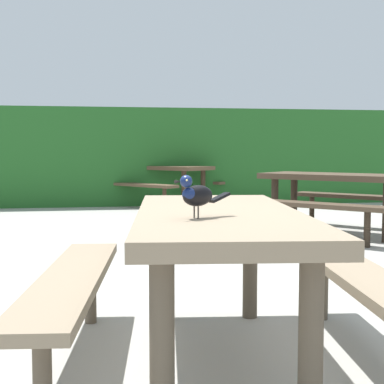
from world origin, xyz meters
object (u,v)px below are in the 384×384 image
picnic_table_foreground (218,249)px  bird_grackle (196,194)px  picnic_table_mid_left (336,189)px  picnic_table_mid_right (165,176)px

picnic_table_foreground → bird_grackle: bird_grackle is taller
picnic_table_foreground → picnic_table_mid_left: 4.42m
picnic_table_mid_left → picnic_table_mid_right: 4.23m
picnic_table_foreground → bird_grackle: (-0.16, -0.28, 0.29)m
picnic_table_mid_left → picnic_table_mid_right: (-1.68, 3.89, 0.00)m
picnic_table_mid_right → picnic_table_foreground: bearing=-94.5°
picnic_table_foreground → picnic_table_mid_left: same height
picnic_table_foreground → picnic_table_mid_right: (0.60, 7.68, 0.00)m
bird_grackle → picnic_table_mid_left: size_ratio=0.11×
bird_grackle → picnic_table_mid_right: size_ratio=0.11×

